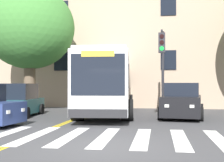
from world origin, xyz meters
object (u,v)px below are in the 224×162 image
object	(u,v)px
car_black_far_lane	(182,102)
traffic_light_overhead	(162,57)
car_teal_near_lane	(19,101)
car_grey_behind_bus	(139,95)
street_tree_curbside_small	(30,28)
city_bus	(108,83)

from	to	relation	value
car_black_far_lane	traffic_light_overhead	world-z (taller)	traffic_light_overhead
car_teal_near_lane	car_black_far_lane	xyz separation A→B (m)	(8.77, 0.79, 0.02)
car_teal_near_lane	car_grey_behind_bus	distance (m)	11.95
street_tree_curbside_small	city_bus	bearing A→B (deg)	-12.48
car_grey_behind_bus	street_tree_curbside_small	size ratio (longest dim) A/B	0.60
city_bus	car_teal_near_lane	bearing A→B (deg)	-155.74
car_black_far_lane	street_tree_curbside_small	world-z (taller)	street_tree_curbside_small
car_grey_behind_bus	street_tree_curbside_small	world-z (taller)	street_tree_curbside_small
car_black_far_lane	street_tree_curbside_small	bearing A→B (deg)	165.64
city_bus	car_grey_behind_bus	distance (m)	8.58
car_grey_behind_bus	traffic_light_overhead	size ratio (longest dim) A/B	0.99
car_grey_behind_bus	traffic_light_overhead	bearing A→B (deg)	-77.29
traffic_light_overhead	street_tree_curbside_small	xyz separation A→B (m)	(-8.57, 1.70, 2.15)
city_bus	traffic_light_overhead	size ratio (longest dim) A/B	2.28
car_grey_behind_bus	city_bus	bearing A→B (deg)	-97.81
car_grey_behind_bus	traffic_light_overhead	xyz separation A→B (m)	(2.02, -8.95, 2.46)
car_grey_behind_bus	street_tree_curbside_small	xyz separation A→B (m)	(-6.55, -7.24, 4.60)
city_bus	street_tree_curbside_small	bearing A→B (deg)	167.52
city_bus	traffic_light_overhead	world-z (taller)	traffic_light_overhead
car_grey_behind_bus	traffic_light_overhead	world-z (taller)	traffic_light_overhead
traffic_light_overhead	city_bus	bearing A→B (deg)	170.92
city_bus	traffic_light_overhead	distance (m)	3.53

